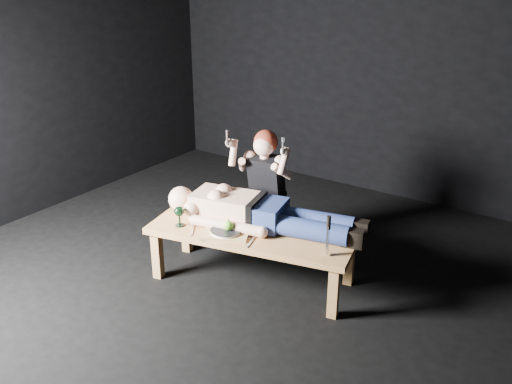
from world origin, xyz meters
TOP-DOWN VIEW (x-y plane):
  - ground at (0.00, 0.00)m, footprint 5.00×5.00m
  - back_wall at (0.00, 2.50)m, footprint 5.00×0.00m
  - table at (0.08, 0.16)m, footprint 1.70×0.93m
  - lying_man at (0.10, 0.27)m, footprint 1.72×0.84m
  - kneeling_woman at (-0.14, 0.73)m, footprint 0.69×0.75m
  - serving_tray at (-0.05, -0.02)m, footprint 0.43×0.38m
  - plate at (-0.05, -0.02)m, footprint 0.31×0.31m
  - apple at (-0.03, -0.01)m, footprint 0.08×0.08m
  - goblet at (-0.43, -0.10)m, footprint 0.10×0.10m
  - fork_flat at (-0.29, -0.12)m, footprint 0.11×0.15m
  - knife_flat at (0.19, -0.02)m, footprint 0.06×0.17m
  - spoon_flat at (0.10, 0.08)m, footprint 0.12×0.14m
  - carving_knife at (0.74, 0.13)m, footprint 0.05×0.05m

SIDE VIEW (x-z plane):
  - ground at x=0.00m, z-range 0.00..0.00m
  - table at x=0.08m, z-range 0.00..0.45m
  - fork_flat at x=-0.29m, z-range 0.45..0.46m
  - knife_flat at x=0.19m, z-range 0.45..0.46m
  - spoon_flat at x=0.10m, z-range 0.45..0.46m
  - serving_tray at x=-0.05m, z-range 0.45..0.47m
  - plate at x=-0.05m, z-range 0.47..0.49m
  - apple at x=-0.03m, z-range 0.49..0.56m
  - goblet at x=-0.43m, z-range 0.45..0.62m
  - kneeling_woman at x=-0.14m, z-range 0.00..1.13m
  - lying_man at x=0.10m, z-range 0.45..0.72m
  - carving_knife at x=0.74m, z-range 0.45..0.76m
  - back_wall at x=0.00m, z-range -1.00..4.00m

